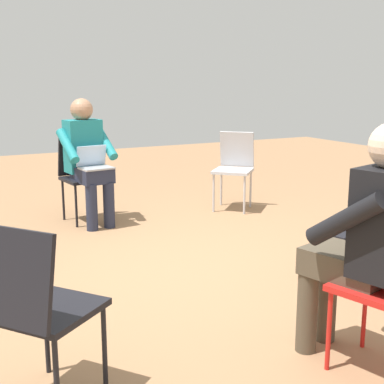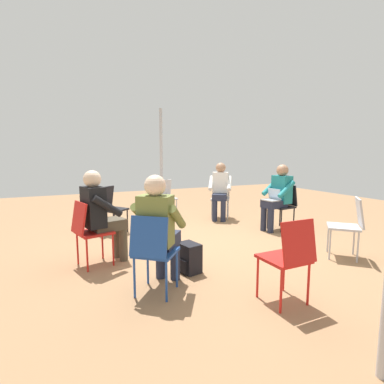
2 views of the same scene
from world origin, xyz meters
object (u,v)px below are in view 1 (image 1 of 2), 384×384
Objects in this scene: chair_southwest at (36,303)px; backpack_near_laptop_user at (342,259)px; chair_northeast at (234,164)px; person_with_laptop at (87,155)px; person_in_black at (368,233)px; chair_north at (81,172)px.

chair_southwest is 2.36× the size of backpack_near_laptop_user.
chair_southwest is at bearing 90.28° from chair_northeast.
person_with_laptop is 2.67m from backpack_near_laptop_user.
person_in_black reaches higher than chair_southwest.
chair_northeast is 2.29m from backpack_near_laptop_user.
chair_north is at bearing 115.12° from backpack_near_laptop_user.
chair_southwest is at bearing -166.14° from backpack_near_laptop_user.
chair_north reaches higher than backpack_near_laptop_user.
chair_southwest is at bearing 62.39° from person_with_laptop.
chair_north is (1.09, 3.07, 0.00)m from chair_southwest.
person_with_laptop reaches higher than backpack_near_laptop_user.
chair_southwest is 3.26m from chair_north.
person_with_laptop is (-1.62, 0.13, 0.20)m from chair_northeast.
person_with_laptop is 3.44× the size of backpack_near_laptop_user.
chair_north is 0.69× the size of person_with_laptop.
person_with_laptop is (0.02, -0.17, 0.20)m from chair_north.
chair_northeast is 1.00× the size of chair_southwest.
person_with_laptop is 1.00× the size of person_in_black.
chair_southwest is (-2.73, -2.77, 0.00)m from chair_northeast.
chair_northeast is at bearing 168.67° from person_with_laptop.
person_in_black is 3.44× the size of backpack_near_laptop_user.
chair_northeast is 2.36× the size of backpack_near_laptop_user.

